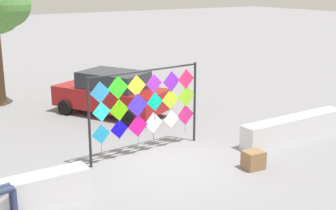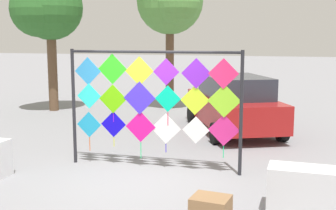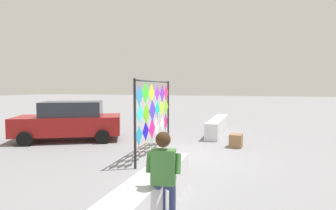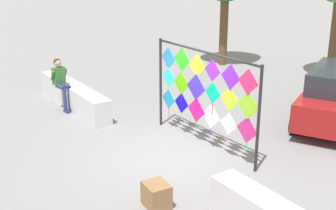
{
  "view_description": "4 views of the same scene",
  "coord_description": "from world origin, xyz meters",
  "px_view_note": "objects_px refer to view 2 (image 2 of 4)",
  "views": [
    {
      "loc": [
        -6.28,
        -9.63,
        4.77
      ],
      "look_at": [
        0.25,
        0.28,
        1.57
      ],
      "focal_mm": 49.07,
      "sensor_mm": 36.0,
      "label": 1
    },
    {
      "loc": [
        3.02,
        -7.22,
        2.68
      ],
      "look_at": [
        0.57,
        0.38,
        1.46
      ],
      "focal_mm": 46.9,
      "sensor_mm": 36.0,
      "label": 2
    },
    {
      "loc": [
        -8.32,
        -2.08,
        2.22
      ],
      "look_at": [
        0.07,
        0.62,
        1.63
      ],
      "focal_mm": 28.77,
      "sensor_mm": 36.0,
      "label": 3
    },
    {
      "loc": [
        8.47,
        -5.74,
        4.86
      ],
      "look_at": [
        -0.25,
        0.21,
        1.17
      ],
      "focal_mm": 49.93,
      "sensor_mm": 36.0,
      "label": 4
    }
  ],
  "objects_px": {
    "kite_display_rack": "(154,96)",
    "tree_far_right": "(171,2)",
    "tree_palm_like": "(48,8)",
    "parked_car": "(234,103)"
  },
  "relations": [
    {
      "from": "kite_display_rack",
      "to": "parked_car",
      "type": "xyz_separation_m",
      "value": [
        0.95,
        4.13,
        -0.69
      ]
    },
    {
      "from": "kite_display_rack",
      "to": "tree_far_right",
      "type": "distance_m",
      "value": 8.24
    },
    {
      "from": "parked_car",
      "to": "tree_far_right",
      "type": "height_order",
      "value": "tree_far_right"
    },
    {
      "from": "tree_palm_like",
      "to": "tree_far_right",
      "type": "xyz_separation_m",
      "value": [
        4.1,
        1.82,
        0.25
      ]
    },
    {
      "from": "parked_car",
      "to": "tree_palm_like",
      "type": "distance_m",
      "value": 7.83
    },
    {
      "from": "kite_display_rack",
      "to": "tree_palm_like",
      "type": "relative_size",
      "value": 0.73
    },
    {
      "from": "kite_display_rack",
      "to": "tree_palm_like",
      "type": "distance_m",
      "value": 8.71
    },
    {
      "from": "parked_car",
      "to": "tree_palm_like",
      "type": "height_order",
      "value": "tree_palm_like"
    },
    {
      "from": "parked_car",
      "to": "tree_far_right",
      "type": "distance_m",
      "value": 5.56
    },
    {
      "from": "kite_display_rack",
      "to": "tree_far_right",
      "type": "bearing_deg",
      "value": 104.91
    }
  ]
}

